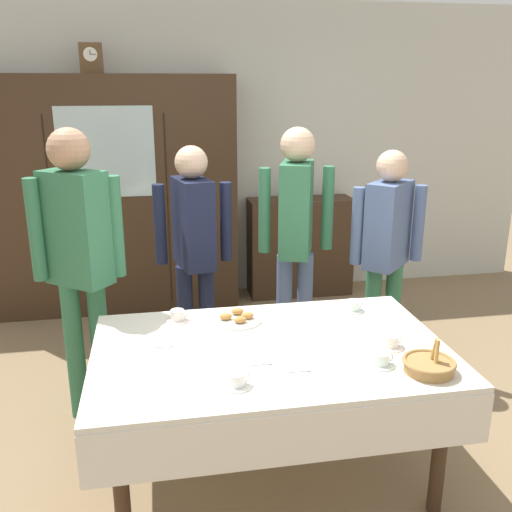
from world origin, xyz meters
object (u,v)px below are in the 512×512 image
object	(u,v)px
bread_basket	(429,365)
pastry_plate	(237,318)
mantel_clock	(91,58)
tea_cup_mid_right	(391,342)
spoon_far_left	(264,364)
person_behind_table_right	(387,242)
wall_cabinet	(112,197)
spoon_far_right	(165,346)
bookshelf_low	(300,247)
book_stack	(301,193)
tea_cup_near_right	(353,306)
spoon_near_left	(303,371)
tea_cup_front_edge	(237,381)
tea_cup_center	(381,360)
tea_cup_far_right	(178,316)
person_by_cabinet	(194,240)
person_behind_table_left	(78,248)
dining_table	(272,367)
person_beside_shelf	(296,226)

from	to	relation	value
bread_basket	pastry_plate	bearing A→B (deg)	136.82
mantel_clock	tea_cup_mid_right	bearing A→B (deg)	-59.53
spoon_far_left	person_behind_table_right	size ratio (longest dim) A/B	0.08
wall_cabinet	spoon_far_right	size ratio (longest dim) A/B	18.22
bookshelf_low	spoon_far_left	bearing A→B (deg)	-107.90
book_stack	spoon_far_right	world-z (taller)	book_stack
tea_cup_near_right	spoon_near_left	xyz separation A→B (m)	(-0.47, -0.64, -0.02)
wall_cabinet	person_behind_table_right	bearing A→B (deg)	-38.88
mantel_clock	tea_cup_front_edge	xyz separation A→B (m)	(0.76, -2.90, -1.42)
book_stack	tea_cup_center	size ratio (longest dim) A/B	1.66
tea_cup_mid_right	pastry_plate	bearing A→B (deg)	146.83
book_stack	tea_cup_far_right	size ratio (longest dim) A/B	1.66
tea_cup_center	tea_cup_far_right	bearing A→B (deg)	142.85
wall_cabinet	bread_basket	bearing A→B (deg)	-62.05
mantel_clock	person_by_cabinet	size ratio (longest dim) A/B	0.15
person_behind_table_left	person_by_cabinet	world-z (taller)	person_behind_table_left
tea_cup_front_edge	person_behind_table_left	world-z (taller)	person_behind_table_left
dining_table	tea_cup_center	distance (m)	0.54
bookshelf_low	person_beside_shelf	distance (m)	1.62
person_by_cabinet	pastry_plate	bearing A→B (deg)	-78.77
mantel_clock	tea_cup_near_right	size ratio (longest dim) A/B	1.85
dining_table	tea_cup_near_right	world-z (taller)	tea_cup_near_right
wall_cabinet	spoon_far_left	world-z (taller)	wall_cabinet
tea_cup_mid_right	spoon_far_left	size ratio (longest dim) A/B	1.09
bookshelf_low	book_stack	xyz separation A→B (m)	(0.00, 0.00, 0.53)
bookshelf_low	tea_cup_front_edge	xyz separation A→B (m)	(-1.05, -2.95, 0.29)
tea_cup_center	spoon_far_right	bearing A→B (deg)	159.38
tea_cup_far_right	tea_cup_mid_right	bearing A→B (deg)	-26.75
wall_cabinet	spoon_near_left	xyz separation A→B (m)	(0.99, -2.82, -0.29)
person_behind_table_left	tea_cup_far_right	bearing A→B (deg)	-32.63
spoon_far_right	person_by_cabinet	world-z (taller)	person_by_cabinet
tea_cup_far_right	person_beside_shelf	size ratio (longest dim) A/B	0.08
person_behind_table_left	tea_cup_mid_right	bearing A→B (deg)	-28.86
wall_cabinet	person_by_cabinet	xyz separation A→B (m)	(0.62, -1.36, -0.06)
pastry_plate	person_behind_table_right	size ratio (longest dim) A/B	0.18
tea_cup_far_right	spoon_far_right	xyz separation A→B (m)	(-0.08, -0.31, -0.02)
pastry_plate	spoon_near_left	xyz separation A→B (m)	(0.21, -0.62, -0.01)
tea_cup_near_right	bookshelf_low	bearing A→B (deg)	83.13
tea_cup_center	bookshelf_low	bearing A→B (deg)	82.79
dining_table	book_stack	size ratio (longest dim) A/B	8.08
tea_cup_far_right	bread_basket	world-z (taller)	bread_basket
wall_cabinet	person_behind_table_right	world-z (taller)	wall_cabinet
spoon_far_left	tea_cup_front_edge	bearing A→B (deg)	-130.90
tea_cup_far_right	pastry_plate	xyz separation A→B (m)	(0.32, -0.06, -0.01)
book_stack	tea_cup_front_edge	bearing A→B (deg)	-109.52
dining_table	tea_cup_far_right	world-z (taller)	tea_cup_far_right
wall_cabinet	bread_basket	world-z (taller)	wall_cabinet
bread_basket	spoon_far_right	size ratio (longest dim) A/B	2.02
mantel_clock	tea_cup_near_right	xyz separation A→B (m)	(1.54, -2.19, -1.42)
tea_cup_far_right	person_behind_table_left	xyz separation A→B (m)	(-0.54, 0.34, 0.32)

